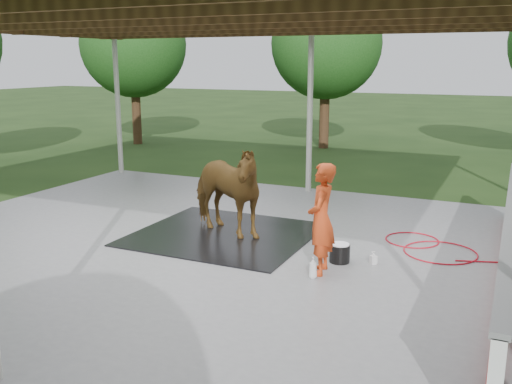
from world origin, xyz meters
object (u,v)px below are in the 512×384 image
at_px(horse, 224,189).
at_px(handler, 321,219).
at_px(dasher_board, 507,252).
at_px(wash_bucket, 340,253).

height_order(horse, handler, horse).
bearing_deg(horse, dasher_board, -75.88).
height_order(dasher_board, wash_bucket, dasher_board).
height_order(dasher_board, handler, handler).
distance_m(horse, wash_bucket, 2.52).
relative_size(dasher_board, horse, 4.01).
bearing_deg(wash_bucket, horse, 167.59).
bearing_deg(handler, dasher_board, 92.55).
bearing_deg(handler, horse, -124.62).
xyz_separation_m(handler, wash_bucket, (0.14, 0.58, -0.69)).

